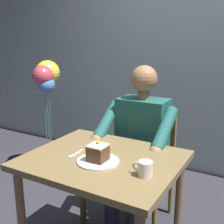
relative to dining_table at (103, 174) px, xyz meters
The scene contains 9 objects.
cafe_rear_panel 1.93m from the dining_table, 90.00° to the right, with size 6.40×0.12×3.00m, color #97ABAF.
dining_table is the anchor object (origin of this frame).
chair 0.68m from the dining_table, 90.00° to the right, with size 0.42×0.42×0.89m.
seated_person 0.49m from the dining_table, 90.00° to the right, with size 0.53×0.58×1.24m.
dessert_plate 0.13m from the dining_table, 97.96° to the left, with size 0.24×0.24×0.01m, color white.
cake_slice 0.18m from the dining_table, 97.87° to the left, with size 0.10×0.10×0.11m.
coffee_cup 0.35m from the dining_table, 162.95° to the left, with size 0.11×0.07×0.08m.
dessert_spoon 0.21m from the dining_table, 20.03° to the left, with size 0.03×0.14×0.01m.
balloon_display 1.55m from the dining_table, 35.99° to the right, with size 0.28×0.35×1.20m.
Camera 1 is at (-0.82, 1.32, 1.42)m, focal length 46.21 mm.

